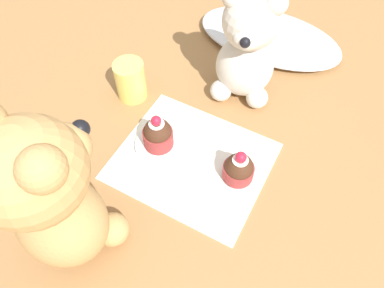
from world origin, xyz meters
TOP-DOWN VIEW (x-y plane):
  - ground_plane at (0.00, 0.00)m, footprint 4.00×4.00m
  - knitted_placemat at (0.00, 0.00)m, footprint 0.27×0.23m
  - tulle_cloth at (0.00, 0.38)m, footprint 0.34×0.19m
  - teddy_bear_cream at (0.01, 0.21)m, footprint 0.13×0.13m
  - teddy_bear_tan at (-0.09, -0.22)m, footprint 0.16×0.16m
  - cupcake_near_cream_bear at (0.09, 0.01)m, footprint 0.05×0.05m
  - saucer_plate at (-0.07, -0.00)m, footprint 0.09×0.09m
  - cupcake_near_tan_bear at (-0.07, -0.00)m, footprint 0.06×0.06m
  - juice_glass at (-0.19, 0.09)m, footprint 0.06×0.06m

SIDE VIEW (x-z plane):
  - ground_plane at x=0.00m, z-range 0.00..0.00m
  - knitted_placemat at x=0.00m, z-range 0.00..0.01m
  - saucer_plate at x=-0.07m, z-range 0.01..0.01m
  - tulle_cloth at x=0.00m, z-range 0.00..0.03m
  - cupcake_near_cream_bear at x=0.09m, z-range -0.01..0.06m
  - cupcake_near_tan_bear at x=-0.07m, z-range 0.00..0.08m
  - juice_glass at x=-0.19m, z-range 0.00..0.08m
  - teddy_bear_cream at x=0.01m, z-range 0.00..0.23m
  - teddy_bear_tan at x=-0.09m, z-range 0.00..0.29m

